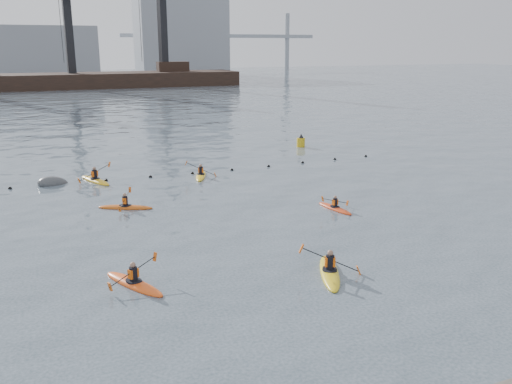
{
  "coord_description": "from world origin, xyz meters",
  "views": [
    {
      "loc": [
        -9.37,
        -14.34,
        8.92
      ],
      "look_at": [
        -0.68,
        6.43,
        2.8
      ],
      "focal_mm": 38.0,
      "sensor_mm": 36.0,
      "label": 1
    }
  ],
  "objects_px": {
    "kayaker_3": "(201,175)",
    "kayaker_4": "(335,208)",
    "kayaker_0": "(134,283)",
    "kayaker_2": "(125,207)",
    "nav_buoy": "(301,142)",
    "kayaker_1": "(330,271)",
    "mooring_buoy": "(53,184)",
    "kayaker_5": "(95,180)"
  },
  "relations": [
    {
      "from": "kayaker_5",
      "to": "mooring_buoy",
      "type": "xyz_separation_m",
      "value": [
        -2.67,
        0.29,
        -0.11
      ]
    },
    {
      "from": "kayaker_5",
      "to": "nav_buoy",
      "type": "height_order",
      "value": "nav_buoy"
    },
    {
      "from": "kayaker_2",
      "to": "kayaker_4",
      "type": "bearing_deg",
      "value": -86.83
    },
    {
      "from": "kayaker_3",
      "to": "kayaker_4",
      "type": "relative_size",
      "value": 1.11
    },
    {
      "from": "nav_buoy",
      "to": "kayaker_3",
      "type": "bearing_deg",
      "value": -147.17
    },
    {
      "from": "kayaker_0",
      "to": "mooring_buoy",
      "type": "distance_m",
      "value": 18.0
    },
    {
      "from": "kayaker_3",
      "to": "nav_buoy",
      "type": "distance_m",
      "value": 14.04
    },
    {
      "from": "kayaker_1",
      "to": "nav_buoy",
      "type": "xyz_separation_m",
      "value": [
        11.96,
        25.74,
        0.3
      ]
    },
    {
      "from": "kayaker_2",
      "to": "mooring_buoy",
      "type": "bearing_deg",
      "value": 51.74
    },
    {
      "from": "kayaker_1",
      "to": "kayaker_3",
      "type": "relative_size",
      "value": 1.14
    },
    {
      "from": "kayaker_5",
      "to": "nav_buoy",
      "type": "relative_size",
      "value": 2.64
    },
    {
      "from": "kayaker_0",
      "to": "kayaker_4",
      "type": "bearing_deg",
      "value": -2.04
    },
    {
      "from": "mooring_buoy",
      "to": "kayaker_3",
      "type": "bearing_deg",
      "value": -10.17
    },
    {
      "from": "mooring_buoy",
      "to": "nav_buoy",
      "type": "distance_m",
      "value": 22.28
    },
    {
      "from": "kayaker_4",
      "to": "mooring_buoy",
      "type": "xyz_separation_m",
      "value": [
        -14.34,
        12.2,
        -0.09
      ]
    },
    {
      "from": "kayaker_0",
      "to": "kayaker_1",
      "type": "bearing_deg",
      "value": -41.75
    },
    {
      "from": "kayaker_2",
      "to": "nav_buoy",
      "type": "xyz_separation_m",
      "value": [
        18.0,
        13.34,
        0.32
      ]
    },
    {
      "from": "mooring_buoy",
      "to": "nav_buoy",
      "type": "relative_size",
      "value": 1.52
    },
    {
      "from": "kayaker_1",
      "to": "kayaker_2",
      "type": "height_order",
      "value": "kayaker_1"
    },
    {
      "from": "kayaker_1",
      "to": "nav_buoy",
      "type": "relative_size",
      "value": 2.66
    },
    {
      "from": "kayaker_0",
      "to": "kayaker_2",
      "type": "distance_m",
      "value": 10.52
    },
    {
      "from": "kayaker_4",
      "to": "kayaker_5",
      "type": "xyz_separation_m",
      "value": [
        -11.68,
        11.9,
        0.02
      ]
    },
    {
      "from": "kayaker_1",
      "to": "nav_buoy",
      "type": "bearing_deg",
      "value": 89.52
    },
    {
      "from": "kayaker_1",
      "to": "kayaker_4",
      "type": "bearing_deg",
      "value": 82.39
    },
    {
      "from": "kayaker_5",
      "to": "kayaker_1",
      "type": "bearing_deg",
      "value": -92.29
    },
    {
      "from": "kayaker_1",
      "to": "kayaker_3",
      "type": "xyz_separation_m",
      "value": [
        0.16,
        18.13,
        -0.01
      ]
    },
    {
      "from": "nav_buoy",
      "to": "kayaker_0",
      "type": "bearing_deg",
      "value": -129.29
    },
    {
      "from": "kayaker_2",
      "to": "mooring_buoy",
      "type": "distance_m",
      "value": 8.24
    },
    {
      "from": "kayaker_3",
      "to": "nav_buoy",
      "type": "bearing_deg",
      "value": 54.4
    },
    {
      "from": "nav_buoy",
      "to": "kayaker_5",
      "type": "bearing_deg",
      "value": -161.87
    },
    {
      "from": "mooring_buoy",
      "to": "kayaker_0",
      "type": "bearing_deg",
      "value": -83.43
    },
    {
      "from": "kayaker_1",
      "to": "kayaker_4",
      "type": "distance_m",
      "value": 9.05
    },
    {
      "from": "kayaker_4",
      "to": "kayaker_0",
      "type": "bearing_deg",
      "value": 16.27
    },
    {
      "from": "kayaker_0",
      "to": "mooring_buoy",
      "type": "bearing_deg",
      "value": 69.66
    },
    {
      "from": "kayaker_1",
      "to": "kayaker_4",
      "type": "height_order",
      "value": "kayaker_1"
    },
    {
      "from": "mooring_buoy",
      "to": "nav_buoy",
      "type": "bearing_deg",
      "value": 15.27
    },
    {
      "from": "kayaker_1",
      "to": "mooring_buoy",
      "type": "distance_m",
      "value": 22.04
    },
    {
      "from": "nav_buoy",
      "to": "kayaker_1",
      "type": "bearing_deg",
      "value": -114.92
    },
    {
      "from": "kayaker_2",
      "to": "kayaker_4",
      "type": "relative_size",
      "value": 1.08
    },
    {
      "from": "kayaker_0",
      "to": "kayaker_5",
      "type": "bearing_deg",
      "value": 61.12
    },
    {
      "from": "mooring_buoy",
      "to": "nav_buoy",
      "type": "xyz_separation_m",
      "value": [
        21.49,
        5.87,
        0.41
      ]
    },
    {
      "from": "kayaker_4",
      "to": "kayaker_1",
      "type": "bearing_deg",
      "value": 49.36
    }
  ]
}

